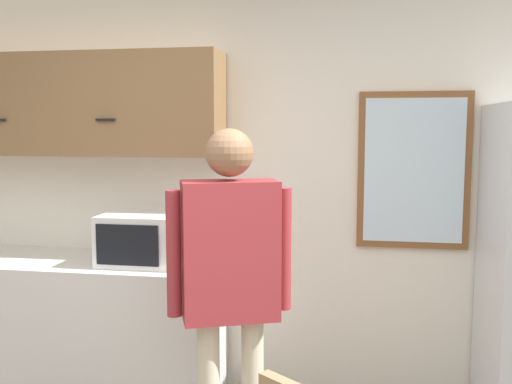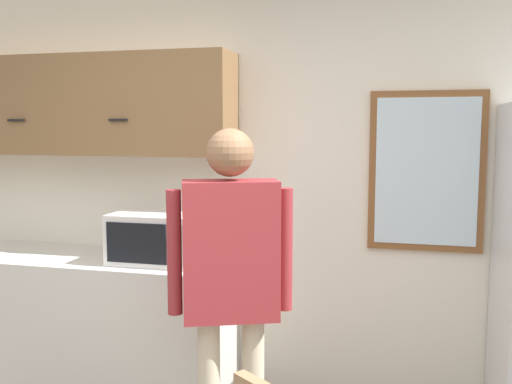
{
  "view_description": "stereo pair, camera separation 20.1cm",
  "coord_description": "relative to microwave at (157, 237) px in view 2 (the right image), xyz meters",
  "views": [
    {
      "loc": [
        0.62,
        -1.49,
        1.72
      ],
      "look_at": [
        0.17,
        1.12,
        1.43
      ],
      "focal_mm": 40.0,
      "sensor_mm": 36.0,
      "label": 1
    },
    {
      "loc": [
        0.82,
        -1.45,
        1.72
      ],
      "look_at": [
        0.17,
        1.12,
        1.43
      ],
      "focal_mm": 40.0,
      "sensor_mm": 36.0,
      "label": 2
    }
  ],
  "objects": [
    {
      "name": "back_wall",
      "position": [
        0.59,
        0.39,
        0.28
      ],
      "size": [
        6.0,
        0.06,
        2.7
      ],
      "color": "silver",
      "rests_on": "ground_plane"
    },
    {
      "name": "counter",
      "position": [
        -0.6,
        0.04,
        -0.61
      ],
      "size": [
        2.02,
        0.64,
        0.92
      ],
      "color": "silver",
      "rests_on": "ground_plane"
    },
    {
      "name": "upper_cabinets",
      "position": [
        -0.6,
        0.19,
        0.8
      ],
      "size": [
        2.02,
        0.35,
        0.63
      ],
      "color": "olive"
    },
    {
      "name": "microwave",
      "position": [
        0.0,
        0.0,
        0.0
      ],
      "size": [
        0.53,
        0.39,
        0.3
      ],
      "color": "white",
      "rests_on": "counter"
    },
    {
      "name": "person",
      "position": [
        0.63,
        -0.56,
        -0.01
      ],
      "size": [
        0.57,
        0.37,
        1.72
      ],
      "rotation": [
        0.0,
        0.0,
        0.37
      ],
      "color": "beige",
      "rests_on": "ground_plane"
    },
    {
      "name": "window",
      "position": [
        1.55,
        0.35,
        0.4
      ],
      "size": [
        0.66,
        0.05,
        0.94
      ],
      "color": "brown"
    }
  ]
}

